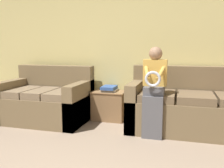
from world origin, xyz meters
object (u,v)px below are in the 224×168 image
Objects in this scene: couch_side at (47,101)px; book_stack at (109,89)px; couch_main at (194,108)px; child_left_seated at (154,87)px; side_shelf at (109,105)px.

couch_side is 1.06m from book_stack.
couch_side is at bearing -177.63° from couch_main.
child_left_seated is at bearing -146.95° from couch_main.
book_stack is (0.99, 0.32, 0.21)m from couch_side.
couch_side is at bearing -161.96° from book_stack.
couch_main reaches higher than book_stack.
couch_side is 1.03m from side_shelf.
side_shelf is at bearing -118.46° from book_stack.
couch_main is 1.38m from book_stack.
couch_main is at bearing -9.06° from side_shelf.
book_stack is at bearing 170.53° from couch_main.
couch_side is at bearing 171.73° from child_left_seated.
couch_main is 1.37× the size of couch_side.
couch_side is 4.36× the size of book_stack.
couch_side reaches higher than side_shelf.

